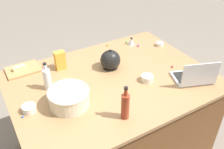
{
  "coord_description": "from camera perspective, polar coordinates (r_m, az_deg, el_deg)",
  "views": [
    {
      "loc": [
        0.86,
        1.46,
        2.12
      ],
      "look_at": [
        0.0,
        0.0,
        0.95
      ],
      "focal_mm": 39.9,
      "sensor_mm": 36.0,
      "label": 1
    }
  ],
  "objects": [
    {
      "name": "ramekin_medium",
      "position": [
        2.08,
        8.06,
        -0.86
      ],
      "size": [
        0.1,
        0.1,
        0.05
      ],
      "primitive_type": "cylinder",
      "color": "beige",
      "rests_on": "island_counter"
    },
    {
      "name": "candy_0",
      "position": [
        2.66,
        3.37,
        7.43
      ],
      "size": [
        0.02,
        0.02,
        0.02
      ],
      "primitive_type": "sphere",
      "color": "green",
      "rests_on": "island_counter"
    },
    {
      "name": "kitchen_timer",
      "position": [
        2.62,
        4.44,
        7.57
      ],
      "size": [
        0.07,
        0.07,
        0.08
      ],
      "color": "#B2B2B7",
      "rests_on": "island_counter"
    },
    {
      "name": "mixing_bowl_large",
      "position": [
        1.82,
        -9.84,
        -5.2
      ],
      "size": [
        0.3,
        0.3,
        0.13
      ],
      "color": "beige",
      "rests_on": "island_counter"
    },
    {
      "name": "ramekin_small",
      "position": [
        1.87,
        -18.44,
        -7.39
      ],
      "size": [
        0.1,
        0.1,
        0.05
      ],
      "primitive_type": "cylinder",
      "color": "beige",
      "rests_on": "island_counter"
    },
    {
      "name": "bottle_soy",
      "position": [
        1.68,
        3.05,
        -7.16
      ],
      "size": [
        0.06,
        0.06,
        0.26
      ],
      "color": "maroon",
      "rests_on": "island_counter"
    },
    {
      "name": "candy_bag",
      "position": [
        2.23,
        -11.82,
        3.19
      ],
      "size": [
        0.09,
        0.06,
        0.17
      ],
      "primitive_type": "cube",
      "color": "gold",
      "rests_on": "island_counter"
    },
    {
      "name": "laptop",
      "position": [
        2.16,
        18.35,
        -0.46
      ],
      "size": [
        0.37,
        0.32,
        0.22
      ],
      "color": "#B7B7BC",
      "rests_on": "island_counter"
    },
    {
      "name": "candy_4",
      "position": [
        1.85,
        -19.8,
        -9.08
      ],
      "size": [
        0.02,
        0.02,
        0.02
      ],
      "primitive_type": "sphere",
      "color": "blue",
      "rests_on": "island_counter"
    },
    {
      "name": "butter_stick_left",
      "position": [
        2.32,
        -20.47,
        1.45
      ],
      "size": [
        0.11,
        0.04,
        0.04
      ],
      "primitive_type": "cube",
      "rotation": [
        0.0,
        0.0,
        0.07
      ],
      "color": "#F4E58C",
      "rests_on": "cutting_board"
    },
    {
      "name": "island_counter",
      "position": [
        2.38,
        -0.0,
        -9.92
      ],
      "size": [
        1.67,
        1.23,
        0.9
      ],
      "color": "brown",
      "rests_on": "ground"
    },
    {
      "name": "candy_2",
      "position": [
        2.6,
        -1.06,
        6.72
      ],
      "size": [
        0.02,
        0.02,
        0.02
      ],
      "primitive_type": "sphere",
      "color": "orange",
      "rests_on": "island_counter"
    },
    {
      "name": "kettle",
      "position": [
        2.2,
        -0.39,
        3.3
      ],
      "size": [
        0.21,
        0.18,
        0.2
      ],
      "color": "black",
      "rests_on": "island_counter"
    },
    {
      "name": "ramekin_wide",
      "position": [
        2.64,
        10.91,
        6.84
      ],
      "size": [
        0.08,
        0.08,
        0.04
      ],
      "primitive_type": "cylinder",
      "color": "beige",
      "rests_on": "island_counter"
    },
    {
      "name": "candy_1",
      "position": [
        2.31,
        13.63,
        1.77
      ],
      "size": [
        0.02,
        0.02,
        0.02
      ],
      "primitive_type": "sphere",
      "color": "red",
      "rests_on": "island_counter"
    },
    {
      "name": "bottle_vinegar",
      "position": [
        2.0,
        -14.62,
        -0.94
      ],
      "size": [
        0.06,
        0.06,
        0.24
      ],
      "color": "white",
      "rests_on": "island_counter"
    },
    {
      "name": "candy_3",
      "position": [
        2.6,
        6.04,
        6.6
      ],
      "size": [
        0.02,
        0.02,
        0.02
      ],
      "primitive_type": "sphere",
      "color": "#CC3399",
      "rests_on": "island_counter"
    },
    {
      "name": "ground_plane",
      "position": [
        2.72,
        -0.0,
        -16.71
      ],
      "size": [
        12.0,
        12.0,
        0.0
      ],
      "primitive_type": "plane",
      "color": "slate"
    },
    {
      "name": "cutting_board",
      "position": [
        2.34,
        -19.75,
        1.08
      ],
      "size": [
        0.28,
        0.21,
        0.02
      ],
      "primitive_type": "cube",
      "color": "#AD7F4C",
      "rests_on": "island_counter"
    }
  ]
}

